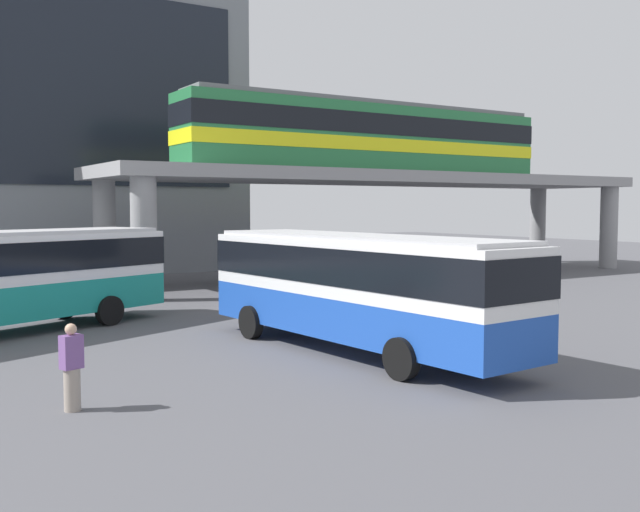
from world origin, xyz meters
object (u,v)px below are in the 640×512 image
bicycle_red (334,287)px  pedestrian_by_bike_rack (72,370)px  bus_main (357,280)px  bicycle_brown (463,279)px  bus_secondary (1,271)px  train (371,137)px  bicycle_blue (266,292)px  pedestrian_walking_across (378,284)px

bicycle_red → pedestrian_by_bike_rack: 19.48m
bus_main → bicycle_brown: (13.96, 10.64, -1.63)m
bus_main → bicycle_red: size_ratio=6.28×
bicycle_red → bicycle_brown: bearing=-4.2°
bus_secondary → pedestrian_by_bike_rack: size_ratio=6.48×
bus_secondary → bicycle_red: bearing=12.2°
train → pedestrian_by_bike_rack: (-20.58, -18.31, -6.99)m
bicycle_red → bus_main: bearing=-120.5°
bicycle_red → bus_secondary: bearing=-167.8°
bicycle_blue → pedestrian_walking_across: pedestrian_walking_across is taller
bicycle_red → pedestrian_by_bike_rack: bearing=-138.5°
bus_main → bicycle_brown: bus_main is taller
bicycle_red → pedestrian_walking_across: pedestrian_walking_across is taller
bus_main → bicycle_brown: size_ratio=6.50×
bicycle_red → bicycle_blue: same height
bus_main → bicycle_red: bus_main is taller
bus_secondary → bus_main: bearing=-46.1°
bicycle_blue → pedestrian_by_bike_rack: size_ratio=1.03×
bus_secondary → bicycle_blue: 11.37m
bus_secondary → pedestrian_by_bike_rack: (-0.24, -9.78, -1.18)m
bus_secondary → bicycle_red: size_ratio=6.26×
bus_main → bicycle_brown: 17.63m
pedestrian_by_bike_rack → pedestrian_walking_across: size_ratio=1.02×
pedestrian_walking_across → bicycle_red: bearing=90.0°
bus_secondary → train: bearing=22.7°
pedestrian_walking_across → bicycle_blue: bearing=137.6°
bicycle_brown → bicycle_blue: bearing=177.5°
bicycle_brown → pedestrian_walking_across: 7.87m
bicycle_brown → pedestrian_by_bike_rack: pedestrian_by_bike_rack is taller
bicycle_blue → pedestrian_walking_across: bearing=-42.4°
bus_secondary → bicycle_brown: (21.72, 2.57, -1.63)m
bicycle_red → bicycle_brown: 7.39m
bicycle_red → pedestrian_by_bike_rack: pedestrian_by_bike_rack is taller
pedestrian_by_bike_rack → bicycle_brown: bearing=29.4°
train → pedestrian_by_bike_rack: bearing=-138.4°
bus_main → pedestrian_by_bike_rack: size_ratio=6.50×
bicycle_brown → bicycle_red: bearing=175.8°
train → bicycle_brown: (1.37, -5.95, -7.45)m
bicycle_blue → bicycle_brown: bearing=-2.5°
train → bicycle_red: bearing=-137.9°
train → bicycle_brown: bearing=-77.0°
bicycle_red → pedestrian_walking_across: bearing=-90.0°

